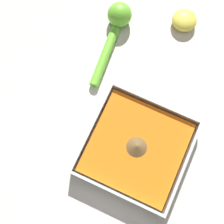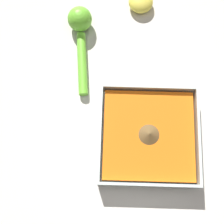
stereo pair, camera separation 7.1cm
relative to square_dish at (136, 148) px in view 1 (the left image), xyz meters
The scene contains 4 objects.
ground_plane 0.06m from the square_dish, 44.88° to the right, with size 4.00×4.00×0.00m, color beige.
square_dish is the anchor object (origin of this frame).
lemon_squeezer 0.30m from the square_dish, 146.96° to the right, with size 0.22×0.06×0.06m.
lemon_half 0.34m from the square_dish, behind, with size 0.06×0.06×0.03m.
Camera 1 is at (0.07, 0.03, 0.71)m, focal length 50.00 mm.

